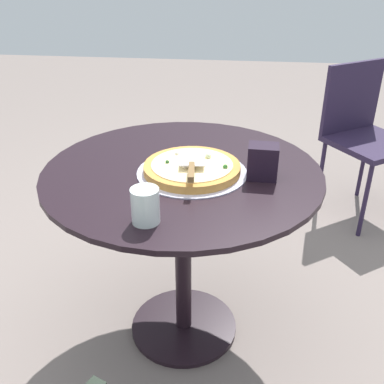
% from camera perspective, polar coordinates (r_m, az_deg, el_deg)
% --- Properties ---
extents(ground_plane, '(10.00, 10.00, 0.00)m').
position_cam_1_polar(ground_plane, '(1.93, -1.02, -16.59)').
color(ground_plane, gray).
extents(patio_table, '(0.93, 0.93, 0.71)m').
position_cam_1_polar(patio_table, '(1.59, -1.19, -2.15)').
color(patio_table, black).
rests_on(patio_table, ground).
extents(pizza_on_tray, '(0.36, 0.36, 0.05)m').
position_cam_1_polar(pizza_on_tray, '(1.48, 0.00, 2.97)').
color(pizza_on_tray, silver).
rests_on(pizza_on_tray, patio_table).
extents(pizza_server, '(0.09, 0.21, 0.02)m').
position_cam_1_polar(pizza_server, '(1.41, -0.02, 3.32)').
color(pizza_server, silver).
rests_on(pizza_server, pizza_on_tray).
extents(drinking_cup, '(0.08, 0.08, 0.10)m').
position_cam_1_polar(drinking_cup, '(1.21, -5.89, -1.72)').
color(drinking_cup, white).
rests_on(drinking_cup, patio_table).
extents(napkin_dispenser, '(0.10, 0.08, 0.11)m').
position_cam_1_polar(napkin_dispenser, '(1.45, 8.87, 3.79)').
color(napkin_dispenser, black).
rests_on(napkin_dispenser, patio_table).
extents(patio_chair_far, '(0.55, 0.55, 0.84)m').
position_cam_1_polar(patio_chair_far, '(2.65, 20.70, 7.39)').
color(patio_chair_far, '#261C36').
rests_on(patio_chair_far, ground).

